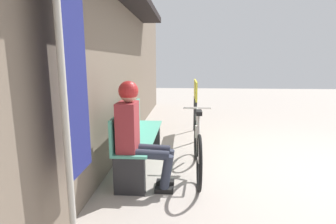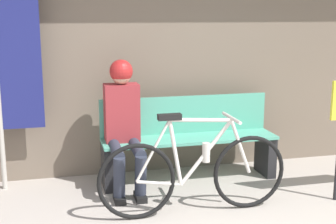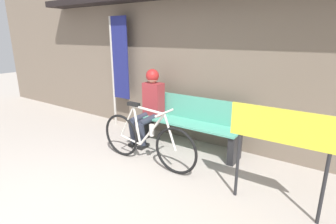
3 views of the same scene
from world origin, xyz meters
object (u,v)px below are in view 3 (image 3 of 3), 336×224
at_px(person_seated, 150,101).
at_px(signboard, 282,134).
at_px(bicycle, 146,140).
at_px(banner_pole, 118,63).
at_px(park_bench_near, 187,124).

relative_size(person_seated, signboard, 1.13).
bearing_deg(bicycle, person_seated, 124.64).
height_order(bicycle, banner_pole, banner_pole).
bearing_deg(banner_pole, park_bench_near, -5.40).
height_order(person_seated, signboard, person_seated).
bearing_deg(park_bench_near, banner_pole, 174.60).
bearing_deg(signboard, person_seated, 161.81).
height_order(park_bench_near, signboard, signboard).
xyz_separation_m(bicycle, banner_pole, (-1.53, 1.02, 0.94)).
xyz_separation_m(park_bench_near, bicycle, (-0.19, -0.86, -0.04)).
xyz_separation_m(park_bench_near, person_seated, (-0.70, -0.12, 0.32)).
relative_size(bicycle, signboard, 1.49).
distance_m(person_seated, signboard, 2.46).
distance_m(bicycle, signboard, 1.89).
bearing_deg(person_seated, bicycle, -55.36).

